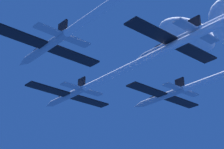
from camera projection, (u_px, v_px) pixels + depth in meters
The scene contains 4 objects.
jet_lead at pixel (117, 73), 56.65m from camera, with size 16.18×47.55×2.68m.
jet_left_wing at pixel (109, 4), 41.10m from camera, with size 16.18×47.91×2.68m.
jet_right_wing at pixel (214, 78), 57.80m from camera, with size 16.18×42.36×2.68m.
cloud_puffy at pixel (188, 36), 100.53m from camera, with size 19.81×10.90×6.93m, color white.
Camera 1 is at (-34.49, -51.51, -24.06)m, focal length 60.25 mm.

